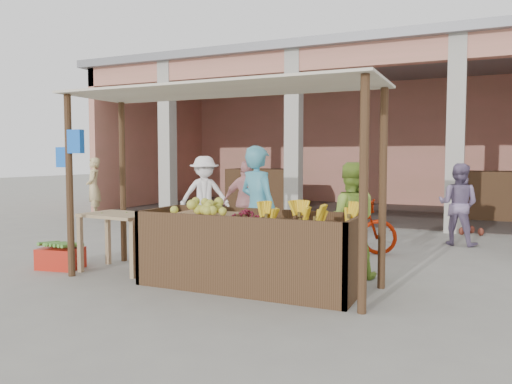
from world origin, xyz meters
The scene contains 19 objects.
ground centered at (0.00, 0.00, 0.00)m, with size 60.00×60.00×0.00m, color gray.
market_building centered at (0.05, 8.93, 2.70)m, with size 14.40×6.40×4.20m.
fruit_stall centered at (0.50, 0.00, 0.40)m, with size 2.60×0.95×0.80m, color #4D321E.
stall_awning centered at (-0.01, 0.06, 1.98)m, with size 4.09×1.35×2.39m.
banana_heap centered at (1.21, 0.00, 0.89)m, with size 0.97×0.53×0.18m, color yellow, non-canonical shape.
melon_tray centered at (-0.09, -0.02, 0.90)m, with size 0.77×0.67×0.20m.
berry_heap centered at (0.44, 0.03, 0.87)m, with size 0.43×0.35×0.14m, color maroon.
side_table centered at (-1.47, 0.05, 0.65)m, with size 1.04×0.75×0.79m.
papaya_pile centered at (-1.47, 0.05, 0.88)m, with size 0.62×0.35×0.18m, color #428D2E, non-canonical shape.
red_crate centered at (-2.31, -0.18, 0.15)m, with size 0.56×0.40×0.29m, color red.
plantain_bundle centered at (-2.31, -0.18, 0.33)m, with size 0.43×0.30×0.09m, color #539335, non-canonical shape.
produce_sacks centered at (2.85, 5.49, 0.30)m, with size 0.79×0.74×0.60m.
vendor_blue centered at (0.27, 0.78, 0.91)m, with size 0.68×0.50×1.82m, color #4DA5C0.
vendor_green centered at (1.46, 1.00, 0.78)m, with size 0.75×0.44×1.57m, color #8BB33A.
motorcycle centered at (0.99, 2.61, 0.45)m, with size 1.74×0.60×0.91m, color #941902.
shopper_a centered at (-2.15, 3.51, 0.85)m, with size 1.09×0.55×1.70m, color white.
shopper_b centered at (-0.82, 2.75, 0.80)m, with size 0.94×0.50×1.59m, color #DA9292.
shopper_e centered at (-6.17, 4.71, 0.80)m, with size 0.60×0.45×1.60m, color #DDBF81.
shopper_f centered at (2.64, 4.13, 0.79)m, with size 0.77×0.44×1.58m, color gray.
Camera 1 is at (2.99, -5.31, 1.55)m, focal length 35.00 mm.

